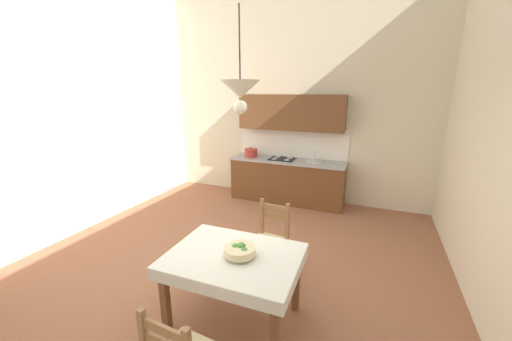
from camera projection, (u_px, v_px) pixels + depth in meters
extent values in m
cube|color=#935B42|center=(224.00, 275.00, 3.79)|extent=(6.12, 6.72, 0.10)
cube|color=beige|center=(294.00, 97.00, 5.99)|extent=(6.12, 0.12, 4.29)
cube|color=beige|center=(50.00, 100.00, 4.25)|extent=(0.12, 6.72, 4.29)
cube|color=brown|center=(287.00, 181.00, 6.11)|extent=(2.33, 0.60, 0.86)
cube|color=#9E9EA3|center=(287.00, 161.00, 5.98)|extent=(2.36, 0.63, 0.04)
cube|color=white|center=(292.00, 144.00, 6.17)|extent=(2.33, 0.01, 0.55)
cube|color=brown|center=(291.00, 112.00, 5.84)|extent=(2.15, 0.34, 0.70)
cube|color=black|center=(283.00, 203.00, 5.97)|extent=(2.29, 0.02, 0.09)
cylinder|color=silver|center=(313.00, 162.00, 5.79)|extent=(0.34, 0.34, 0.02)
cylinder|color=silver|center=(315.00, 155.00, 5.88)|extent=(0.02, 0.02, 0.22)
cube|color=black|center=(282.00, 159.00, 6.02)|extent=(0.52, 0.42, 0.01)
cylinder|color=silver|center=(275.00, 159.00, 5.98)|extent=(0.11, 0.11, 0.01)
cylinder|color=silver|center=(287.00, 160.00, 5.88)|extent=(0.11, 0.11, 0.01)
cylinder|color=silver|center=(278.00, 157.00, 6.16)|extent=(0.11, 0.11, 0.01)
cylinder|color=silver|center=(290.00, 158.00, 6.06)|extent=(0.11, 0.11, 0.01)
cylinder|color=#B2382D|center=(251.00, 153.00, 6.25)|extent=(0.28, 0.28, 0.15)
cylinder|color=#B2382D|center=(251.00, 149.00, 6.22)|extent=(0.29, 0.29, 0.02)
sphere|color=black|center=(251.00, 148.00, 6.22)|extent=(0.04, 0.04, 0.04)
cube|color=brown|center=(234.00, 256.00, 2.78)|extent=(1.22, 0.91, 0.02)
cube|color=brown|center=(165.00, 301.00, 2.73)|extent=(0.07, 0.07, 0.73)
cube|color=brown|center=(275.00, 334.00, 2.36)|extent=(0.07, 0.07, 0.73)
cube|color=brown|center=(207.00, 259.00, 3.41)|extent=(0.07, 0.07, 0.73)
cube|color=brown|center=(297.00, 279.00, 3.04)|extent=(0.07, 0.07, 0.73)
cube|color=silver|center=(234.00, 255.00, 2.78)|extent=(1.28, 0.97, 0.00)
cube|color=silver|center=(209.00, 291.00, 2.37)|extent=(1.26, 0.04, 0.12)
cube|color=silver|center=(252.00, 238.00, 3.22)|extent=(1.26, 0.04, 0.12)
cube|color=silver|center=(179.00, 248.00, 3.01)|extent=(0.03, 0.94, 0.12)
cube|color=silver|center=(298.00, 275.00, 2.58)|extent=(0.03, 0.94, 0.12)
cube|color=#D1BC89|center=(268.00, 243.00, 3.63)|extent=(0.47, 0.47, 0.04)
cube|color=#996B42|center=(274.00, 271.00, 3.45)|extent=(0.05, 0.05, 0.41)
cube|color=#996B42|center=(248.00, 262.00, 3.62)|extent=(0.05, 0.05, 0.41)
cube|color=#996B42|center=(287.00, 238.00, 3.69)|extent=(0.05, 0.05, 0.93)
cube|color=#996B42|center=(262.00, 231.00, 3.86)|extent=(0.05, 0.05, 0.93)
cube|color=#996B42|center=(275.00, 208.00, 3.67)|extent=(0.32, 0.06, 0.07)
cube|color=#996B42|center=(274.00, 215.00, 3.70)|extent=(0.32, 0.06, 0.07)
cube|color=#996B42|center=(163.00, 330.00, 1.79)|extent=(0.32, 0.04, 0.07)
cylinder|color=beige|center=(240.00, 255.00, 2.75)|extent=(0.17, 0.17, 0.02)
cylinder|color=beige|center=(240.00, 250.00, 2.74)|extent=(0.30, 0.30, 0.07)
sphere|color=#4C8E3D|center=(235.00, 248.00, 2.77)|extent=(0.09, 0.09, 0.09)
sphere|color=#4C8E3D|center=(244.00, 252.00, 2.70)|extent=(0.08, 0.08, 0.08)
sphere|color=#4C8E3D|center=(241.00, 248.00, 2.76)|extent=(0.10, 0.10, 0.10)
cylinder|color=black|center=(240.00, 45.00, 2.20)|extent=(0.01, 0.01, 0.57)
cone|color=silver|center=(240.00, 89.00, 2.29)|extent=(0.32, 0.32, 0.14)
sphere|color=white|center=(240.00, 107.00, 2.33)|extent=(0.11, 0.11, 0.11)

